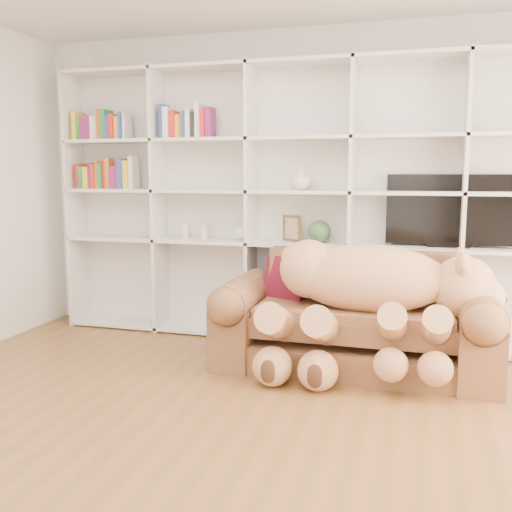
% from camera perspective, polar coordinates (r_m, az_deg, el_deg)
% --- Properties ---
extents(floor, '(5.00, 5.00, 0.00)m').
position_cam_1_polar(floor, '(3.06, -5.21, -20.13)').
color(floor, brown).
rests_on(floor, ground).
extents(wall_back, '(5.00, 0.02, 2.70)m').
position_cam_1_polar(wall_back, '(5.10, 4.89, 7.04)').
color(wall_back, white).
rests_on(wall_back, floor).
extents(bookshelf, '(4.43, 0.35, 2.40)m').
position_cam_1_polar(bookshelf, '(5.02, 1.87, 6.54)').
color(bookshelf, silver).
rests_on(bookshelf, floor).
extents(sofa, '(2.03, 0.88, 0.85)m').
position_cam_1_polar(sofa, '(4.39, 9.80, -6.83)').
color(sofa, brown).
rests_on(sofa, floor).
extents(teddy_bear, '(1.67, 0.88, 0.97)m').
position_cam_1_polar(teddy_bear, '(4.14, 11.15, -3.64)').
color(teddy_bear, tan).
rests_on(teddy_bear, sofa).
extents(throw_pillow, '(0.41, 0.31, 0.38)m').
position_cam_1_polar(throw_pillow, '(4.55, 3.09, -2.41)').
color(throw_pillow, maroon).
rests_on(throw_pillow, sofa).
extents(tv, '(0.99, 0.18, 0.58)m').
position_cam_1_polar(tv, '(4.88, 18.75, 4.26)').
color(tv, black).
rests_on(tv, bookshelf).
extents(picture_frame, '(0.17, 0.10, 0.22)m').
position_cam_1_polar(picture_frame, '(4.95, 3.60, 2.81)').
color(picture_frame, brown).
rests_on(picture_frame, bookshelf).
extents(green_vase, '(0.20, 0.20, 0.20)m').
position_cam_1_polar(green_vase, '(4.91, 6.35, 2.44)').
color(green_vase, '#2D5835').
rests_on(green_vase, bookshelf).
extents(figurine_tall, '(0.09, 0.09, 0.14)m').
position_cam_1_polar(figurine_tall, '(5.26, -7.17, 2.50)').
color(figurine_tall, beige).
rests_on(figurine_tall, bookshelf).
extents(figurine_short, '(0.07, 0.07, 0.13)m').
position_cam_1_polar(figurine_short, '(5.19, -5.17, 2.40)').
color(figurine_short, beige).
rests_on(figurine_short, bookshelf).
extents(snow_globe, '(0.11, 0.11, 0.11)m').
position_cam_1_polar(snow_globe, '(5.08, -1.53, 2.27)').
color(snow_globe, white).
rests_on(snow_globe, bookshelf).
extents(shelf_vase, '(0.22, 0.22, 0.20)m').
position_cam_1_polar(shelf_vase, '(4.91, 4.46, 7.77)').
color(shelf_vase, beige).
rests_on(shelf_vase, bookshelf).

